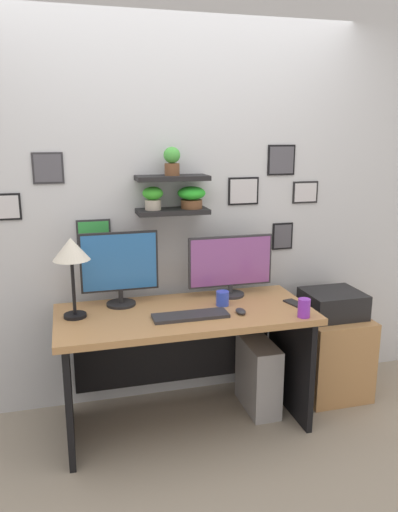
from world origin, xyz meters
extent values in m
plane|color=gray|center=(0.00, 0.00, 0.00)|extent=(8.00, 8.00, 0.00)
cube|color=silver|center=(0.00, 0.44, 1.35)|extent=(4.40, 0.04, 2.70)
cube|color=black|center=(0.00, 0.32, 1.31)|extent=(0.45, 0.20, 0.03)
cube|color=black|center=(0.00, 0.32, 1.52)|extent=(0.45, 0.20, 0.03)
cylinder|color=#B2A899|center=(-0.12, 0.32, 1.35)|extent=(0.10, 0.10, 0.06)
ellipsoid|color=green|center=(-0.12, 0.32, 1.42)|extent=(0.13, 0.13, 0.08)
cylinder|color=brown|center=(0.00, 0.32, 1.57)|extent=(0.09, 0.09, 0.07)
ellipsoid|color=green|center=(0.00, 0.32, 1.65)|extent=(0.10, 0.10, 0.10)
cylinder|color=brown|center=(0.12, 0.32, 1.35)|extent=(0.14, 0.14, 0.05)
ellipsoid|color=green|center=(0.12, 0.32, 1.42)|extent=(0.18, 0.18, 0.08)
cube|color=black|center=(0.81, 0.42, 1.08)|extent=(0.15, 0.02, 0.19)
cube|color=#4C4C56|center=(0.81, 0.41, 1.08)|extent=(0.13, 0.00, 0.16)
cube|color=black|center=(0.51, 0.42, 1.41)|extent=(0.21, 0.02, 0.18)
cube|color=silver|center=(0.51, 0.41, 1.41)|extent=(0.19, 0.00, 0.16)
cube|color=black|center=(0.77, 0.42, 1.61)|extent=(0.20, 0.02, 0.20)
cube|color=#4C4C56|center=(0.77, 0.41, 1.61)|extent=(0.17, 0.00, 0.18)
cube|color=#2D2D33|center=(-0.49, 0.42, 1.18)|extent=(0.21, 0.02, 0.15)
cube|color=green|center=(-0.49, 0.41, 1.18)|extent=(0.19, 0.00, 0.13)
cube|color=black|center=(-0.98, 0.42, 1.36)|extent=(0.14, 0.02, 0.16)
cube|color=silver|center=(-0.98, 0.41, 1.36)|extent=(0.12, 0.00, 0.14)
cube|color=black|center=(0.97, 0.42, 1.39)|extent=(0.19, 0.02, 0.15)
cube|color=silver|center=(0.97, 0.41, 1.39)|extent=(0.16, 0.00, 0.13)
cube|color=#2D2D33|center=(-0.74, 0.42, 1.58)|extent=(0.18, 0.02, 0.19)
cube|color=#4C4C56|center=(-0.74, 0.41, 1.58)|extent=(0.16, 0.00, 0.16)
cube|color=tan|center=(0.00, 0.00, 0.73)|extent=(1.53, 0.68, 0.04)
cube|color=black|center=(-0.70, 0.00, 0.35)|extent=(0.04, 0.62, 0.71)
cube|color=black|center=(0.70, 0.00, 0.35)|extent=(0.04, 0.62, 0.71)
cube|color=black|center=(0.00, 0.30, 0.39)|extent=(1.33, 0.02, 0.50)
cylinder|color=black|center=(-0.36, 0.21, 0.76)|extent=(0.18, 0.18, 0.02)
cylinder|color=black|center=(-0.36, 0.21, 0.81)|extent=(0.03, 0.03, 0.09)
cube|color=black|center=(-0.36, 0.22, 1.03)|extent=(0.47, 0.02, 0.37)
cube|color=#2866B2|center=(-0.36, 0.21, 1.03)|extent=(0.45, 0.00, 0.34)
cylinder|color=#2D2D33|center=(0.36, 0.21, 0.76)|extent=(0.18, 0.18, 0.02)
cylinder|color=#2D2D33|center=(0.36, 0.21, 0.80)|extent=(0.03, 0.03, 0.06)
cube|color=#2D2D33|center=(0.36, 0.22, 0.98)|extent=(0.56, 0.02, 0.33)
cube|color=#8C4C99|center=(0.36, 0.21, 0.98)|extent=(0.54, 0.00, 0.31)
cube|color=#2D2D33|center=(0.01, -0.11, 0.76)|extent=(0.44, 0.14, 0.02)
ellipsoid|color=#2D2D33|center=(0.31, -0.13, 0.77)|extent=(0.06, 0.09, 0.03)
cylinder|color=black|center=(-0.64, 0.07, 0.76)|extent=(0.13, 0.13, 0.02)
cylinder|color=black|center=(-0.64, 0.07, 0.93)|extent=(0.02, 0.02, 0.32)
cone|color=silver|center=(-0.64, 0.07, 1.16)|extent=(0.21, 0.21, 0.13)
cube|color=black|center=(0.69, -0.05, 0.76)|extent=(0.10, 0.15, 0.01)
cylinder|color=blue|center=(0.25, 0.04, 0.80)|extent=(0.08, 0.08, 0.09)
cylinder|color=purple|center=(0.64, -0.27, 0.81)|extent=(0.07, 0.07, 0.11)
cube|color=tan|center=(1.07, 0.14, 0.28)|extent=(0.44, 0.50, 0.57)
cube|color=black|center=(1.07, 0.14, 0.65)|extent=(0.38, 0.34, 0.17)
cube|color=#99999E|center=(0.51, 0.05, 0.23)|extent=(0.18, 0.40, 0.47)
camera|label=1|loc=(-0.66, -2.74, 1.79)|focal=34.97mm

